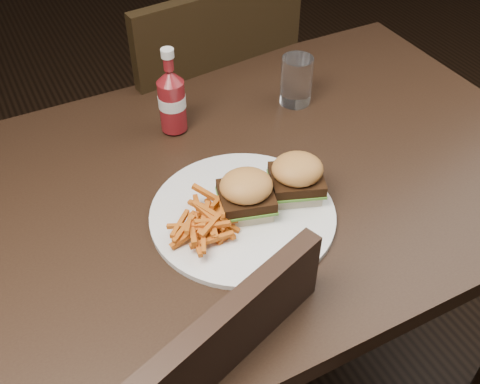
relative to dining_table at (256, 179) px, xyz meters
name	(u,v)px	position (x,y,z in m)	size (l,w,h in m)	color
room_floor	(251,374)	(0.00, 0.00, -0.74)	(6.00, 7.00, 0.02)	black
dining_table	(256,179)	(0.00, 0.00, 0.00)	(1.20, 0.80, 0.04)	black
chair_far	(187,127)	(0.09, 0.61, -0.30)	(0.47, 0.47, 0.04)	black
plate	(243,214)	(-0.08, -0.10, 0.03)	(0.33, 0.33, 0.01)	white
sandwich_half_a	(246,206)	(-0.07, -0.09, 0.04)	(0.08, 0.08, 0.02)	beige
sandwich_half_b	(296,189)	(0.03, -0.10, 0.04)	(0.08, 0.08, 0.02)	beige
fries_pile	(210,221)	(-0.15, -0.11, 0.05)	(0.11, 0.11, 0.04)	#CA6811
ketchup_bottle	(172,106)	(-0.09, 0.20, 0.08)	(0.06, 0.06, 0.11)	maroon
tumbler	(296,81)	(0.19, 0.17, 0.08)	(0.07, 0.07, 0.11)	white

